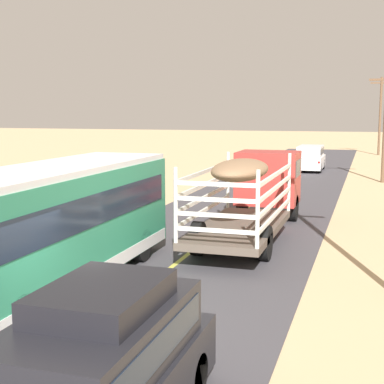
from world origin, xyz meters
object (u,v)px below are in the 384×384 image
Objects in this scene: suv_near at (105,365)px; power_pole_far at (380,114)px; car_far at (311,157)px; livestock_truck at (258,185)px; bus at (53,224)px.

suv_near is 0.57× the size of power_pole_far.
suv_near is 1.00× the size of car_far.
power_pole_far is (4.22, 55.88, 3.16)m from suv_near.
power_pole_far is (4.92, 41.03, 2.52)m from livestock_truck.
car_far is at bearing -105.90° from power_pole_far.
suv_near is at bearing -88.52° from car_far.
livestock_truck reaches higher than suv_near.
livestock_truck is at bearing -89.30° from car_far.
power_pole_far reaches higher than car_far.
bus reaches higher than car_far.
livestock_truck is at bearing 68.02° from bus.
car_far is at bearing 83.98° from bus.
power_pole_far reaches higher than bus.
livestock_truck is 22.80m from car_far.
power_pole_far is at bearing 85.68° from suv_near.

